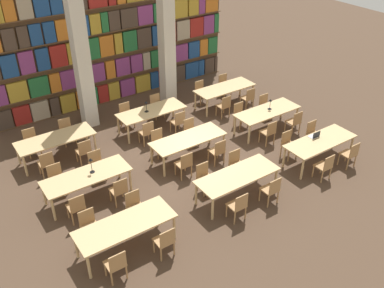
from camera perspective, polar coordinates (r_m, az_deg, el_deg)
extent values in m
plane|color=#4C3828|center=(13.66, -0.55, -2.00)|extent=(40.00, 40.00, 0.00)
cube|color=brown|center=(16.69, -11.07, 14.50)|extent=(10.24, 0.06, 5.50)
cube|color=brown|center=(17.70, -10.16, 6.07)|extent=(10.24, 0.35, 0.03)
cube|color=#47382D|center=(16.47, -23.89, 2.98)|extent=(0.61, 0.20, 0.71)
cube|color=maroon|center=(16.56, -21.76, 3.64)|extent=(0.59, 0.20, 0.71)
cube|color=tan|center=(16.67, -19.64, 4.30)|extent=(0.63, 0.20, 0.71)
cube|color=#47382D|center=(16.78, -17.86, 4.84)|extent=(0.32, 0.20, 0.71)
cube|color=#B7932D|center=(16.91, -16.24, 5.33)|extent=(0.56, 0.20, 0.71)
cube|color=orange|center=(17.05, -14.54, 5.84)|extent=(0.39, 0.20, 0.71)
cube|color=#236B38|center=(17.18, -13.16, 6.25)|extent=(0.41, 0.20, 0.71)
cube|color=maroon|center=(17.32, -11.82, 6.64)|extent=(0.42, 0.20, 0.71)
cube|color=#B7932D|center=(17.48, -10.44, 7.04)|extent=(0.45, 0.20, 0.71)
cube|color=#84387A|center=(17.71, -8.66, 7.55)|extent=(0.61, 0.20, 0.71)
cube|color=#B7932D|center=(17.99, -6.65, 8.12)|extent=(0.65, 0.20, 0.71)
cube|color=navy|center=(18.23, -5.10, 8.54)|extent=(0.36, 0.20, 0.71)
cube|color=maroon|center=(18.40, -4.06, 8.83)|extent=(0.36, 0.20, 0.71)
cube|color=#84387A|center=(18.58, -2.99, 9.12)|extent=(0.32, 0.20, 0.71)
cube|color=#47382D|center=(18.81, -1.74, 9.45)|extent=(0.52, 0.20, 0.71)
cube|color=navy|center=(19.14, -0.12, 9.87)|extent=(0.68, 0.20, 0.71)
cube|color=navy|center=(19.40, 1.14, 10.19)|extent=(0.28, 0.20, 0.71)
cube|color=#47382D|center=(19.65, 2.22, 10.46)|extent=(0.51, 0.20, 0.71)
cube|color=#47382D|center=(19.85, 3.08, 10.68)|extent=(0.14, 0.20, 0.71)
cube|color=brown|center=(17.32, -10.45, 8.78)|extent=(10.24, 0.35, 0.03)
cube|color=#84387A|center=(16.10, -24.12, 5.97)|extent=(0.34, 0.20, 0.71)
cube|color=#B7932D|center=(16.18, -22.24, 6.54)|extent=(0.67, 0.20, 0.71)
cube|color=#236B38|center=(16.31, -19.77, 7.27)|extent=(0.68, 0.20, 0.71)
cube|color=orange|center=(16.44, -17.84, 7.84)|extent=(0.38, 0.20, 0.71)
cube|color=#84387A|center=(16.57, -16.19, 8.31)|extent=(0.59, 0.20, 0.71)
cube|color=maroon|center=(16.72, -14.52, 8.78)|extent=(0.33, 0.20, 0.71)
cube|color=#84387A|center=(16.89, -12.74, 9.27)|extent=(0.68, 0.20, 0.71)
cube|color=orange|center=(17.10, -10.91, 9.77)|extent=(0.37, 0.20, 0.71)
cube|color=#84387A|center=(17.30, -9.29, 10.20)|extent=(0.58, 0.20, 0.71)
cube|color=#84387A|center=(17.54, -7.49, 10.67)|extent=(0.50, 0.20, 0.71)
cube|color=tan|center=(17.73, -6.18, 11.00)|extent=(0.31, 0.20, 0.71)
cube|color=#236B38|center=(17.93, -4.90, 11.32)|extent=(0.47, 0.20, 0.71)
cube|color=navy|center=(18.20, -3.28, 11.71)|extent=(0.61, 0.20, 0.71)
cube|color=#84387A|center=(18.52, -1.55, 12.12)|extent=(0.63, 0.20, 0.71)
cube|color=navy|center=(18.86, 0.15, 12.52)|extent=(0.54, 0.20, 0.71)
cube|color=orange|center=(19.14, 1.45, 12.81)|extent=(0.41, 0.20, 0.71)
cube|color=#236B38|center=(19.41, 2.64, 13.07)|extent=(0.49, 0.20, 0.71)
cube|color=brown|center=(16.98, -10.75, 11.61)|extent=(10.24, 0.35, 0.03)
cube|color=navy|center=(15.81, -23.26, 9.55)|extent=(0.53, 0.20, 0.79)
cube|color=#84387A|center=(15.91, -21.24, 10.13)|extent=(0.50, 0.20, 0.79)
cube|color=navy|center=(16.03, -19.36, 10.66)|extent=(0.44, 0.20, 0.79)
cube|color=maroon|center=(16.17, -17.43, 11.19)|extent=(0.59, 0.20, 0.79)
cube|color=#B7932D|center=(16.32, -15.60, 11.68)|extent=(0.45, 0.20, 0.79)
cube|color=#236B38|center=(16.52, -13.48, 12.22)|extent=(0.70, 0.20, 0.79)
cube|color=orange|center=(16.74, -11.41, 12.74)|extent=(0.54, 0.20, 0.79)
cube|color=#B7932D|center=(16.93, -9.87, 13.12)|extent=(0.31, 0.20, 0.79)
cube|color=#236B38|center=(17.12, -8.36, 13.47)|extent=(0.57, 0.20, 0.79)
cube|color=#47382D|center=(17.39, -6.50, 13.90)|extent=(0.61, 0.20, 0.79)
cube|color=navy|center=(17.66, -4.73, 14.29)|extent=(0.47, 0.20, 0.79)
cube|color=maroon|center=(17.93, -3.16, 14.62)|extent=(0.58, 0.20, 0.79)
cube|color=tan|center=(18.27, -1.29, 15.01)|extent=(0.62, 0.20, 0.79)
cube|color=maroon|center=(18.63, 0.51, 15.36)|extent=(0.67, 0.20, 0.79)
cube|color=#84387A|center=(18.98, 2.12, 15.66)|extent=(0.53, 0.20, 0.79)
cube|color=#236B38|center=(19.21, 3.15, 15.85)|extent=(0.22, 0.20, 0.79)
cube|color=brown|center=(16.68, -11.08, 14.55)|extent=(10.24, 0.35, 0.03)
cube|color=#47382D|center=(15.56, -23.28, 12.71)|extent=(0.42, 0.20, 0.72)
cube|color=#47382D|center=(15.64, -21.68, 13.15)|extent=(0.35, 0.20, 0.72)
cube|color=navy|center=(15.73, -20.20, 13.55)|extent=(0.40, 0.20, 0.72)
cube|color=navy|center=(15.85, -18.56, 13.98)|extent=(0.39, 0.20, 0.72)
cube|color=orange|center=(15.98, -16.87, 14.41)|extent=(0.51, 0.20, 0.72)
cube|color=navy|center=(16.17, -14.74, 14.93)|extent=(0.63, 0.20, 0.72)
cube|color=#B7932D|center=(16.35, -12.87, 15.37)|extent=(0.40, 0.20, 0.72)
cube|color=#236B38|center=(16.49, -11.66, 15.64)|extent=(0.27, 0.20, 0.72)
cube|color=#47382D|center=(16.63, -10.43, 15.91)|extent=(0.43, 0.20, 0.72)
cube|color=#47382D|center=(16.88, -8.48, 16.33)|extent=(0.68, 0.20, 0.72)
cube|color=#84387A|center=(17.18, -6.36, 16.76)|extent=(0.64, 0.20, 0.72)
cube|color=#236B38|center=(17.46, -4.54, 17.11)|extent=(0.49, 0.20, 0.72)
cube|color=#84387A|center=(17.67, -3.29, 17.34)|extent=(0.26, 0.20, 0.72)
cube|color=#B7932D|center=(17.95, -1.73, 17.61)|extent=(0.69, 0.20, 0.72)
cube|color=#B7932D|center=(18.30, 0.09, 17.92)|extent=(0.47, 0.20, 0.72)
cube|color=#84387A|center=(18.53, 1.20, 18.09)|extent=(0.31, 0.20, 0.72)
cube|color=orange|center=(18.82, 2.51, 18.29)|extent=(0.63, 0.20, 0.72)
cube|color=brown|center=(16.43, -11.43, 17.59)|extent=(10.24, 0.35, 0.03)
cube|color=orange|center=(15.35, -23.31, 16.18)|extent=(0.37, 0.20, 0.76)
cube|color=tan|center=(15.45, -21.49, 16.65)|extent=(0.47, 0.20, 0.76)
cube|color=navy|center=(15.58, -19.53, 17.14)|extent=(0.50, 0.20, 0.76)
cube|color=navy|center=(15.71, -17.76, 17.56)|extent=(0.40, 0.20, 0.76)
cube|color=#236B38|center=(15.84, -16.13, 17.93)|extent=(0.37, 0.20, 0.76)
cube|color=silver|center=(14.80, -14.80, 12.76)|extent=(0.49, 0.49, 6.00)
cube|color=silver|center=(16.14, -3.47, 15.35)|extent=(0.49, 0.49, 6.00)
cube|color=tan|center=(10.33, -8.91, -10.56)|extent=(2.40, 0.91, 0.04)
cylinder|color=tan|center=(10.09, -13.59, -15.63)|extent=(0.07, 0.07, 0.72)
cylinder|color=tan|center=(10.72, -2.38, -11.00)|extent=(0.07, 0.07, 0.72)
cylinder|color=tan|center=(10.61, -15.19, -13.01)|extent=(0.07, 0.07, 0.72)
cylinder|color=tan|center=(11.20, -4.47, -8.79)|extent=(0.07, 0.07, 0.72)
cylinder|color=tan|center=(10.18, -11.49, -16.04)|extent=(0.04, 0.04, 0.41)
cylinder|color=tan|center=(10.26, -9.60, -15.28)|extent=(0.04, 0.04, 0.41)
cylinder|color=tan|center=(9.97, -10.64, -17.30)|extent=(0.04, 0.04, 0.41)
cylinder|color=tan|center=(10.05, -8.71, -16.50)|extent=(0.04, 0.04, 0.41)
cube|color=tan|center=(9.95, -10.24, -15.41)|extent=(0.42, 0.40, 0.04)
cube|color=tan|center=(9.66, -9.88, -15.19)|extent=(0.40, 0.03, 0.42)
cylinder|color=tan|center=(10.94, -11.99, -11.91)|extent=(0.04, 0.04, 0.41)
cylinder|color=tan|center=(10.86, -13.75, -12.58)|extent=(0.04, 0.04, 0.41)
cylinder|color=tan|center=(11.17, -12.71, -10.86)|extent=(0.04, 0.04, 0.41)
cylinder|color=tan|center=(11.10, -14.43, -11.51)|extent=(0.04, 0.04, 0.41)
cube|color=tan|center=(10.86, -13.37, -10.85)|extent=(0.42, 0.40, 0.04)
cube|color=tan|center=(10.84, -13.91, -9.39)|extent=(0.40, 0.03, 0.42)
cylinder|color=tan|center=(10.51, -5.12, -13.38)|extent=(0.04, 0.04, 0.41)
cylinder|color=tan|center=(10.64, -3.40, -12.63)|extent=(0.04, 0.04, 0.41)
cylinder|color=tan|center=(10.31, -4.14, -14.52)|extent=(0.04, 0.04, 0.41)
cylinder|color=tan|center=(10.43, -2.39, -13.73)|extent=(0.04, 0.04, 0.41)
cube|color=tan|center=(10.31, -3.81, -12.69)|extent=(0.42, 0.40, 0.04)
cube|color=tan|center=(10.03, -3.30, -12.39)|extent=(0.40, 0.03, 0.42)
cylinder|color=tan|center=(11.29, -6.12, -9.57)|extent=(0.04, 0.04, 0.41)
cylinder|color=tan|center=(11.17, -7.75, -10.24)|extent=(0.04, 0.04, 0.41)
cylinder|color=tan|center=(11.52, -6.95, -8.62)|extent=(0.04, 0.04, 0.41)
cylinder|color=tan|center=(11.41, -8.56, -9.26)|extent=(0.04, 0.04, 0.41)
cube|color=tan|center=(11.20, -7.42, -8.56)|extent=(0.42, 0.40, 0.04)
cube|color=tan|center=(11.18, -7.95, -7.14)|extent=(0.40, 0.03, 0.42)
cube|color=tan|center=(11.77, 6.09, -4.18)|extent=(2.40, 0.91, 0.04)
cylinder|color=tan|center=(11.22, 2.76, -8.63)|extent=(0.07, 0.07, 0.72)
cylinder|color=tan|center=(12.42, 11.09, -4.65)|extent=(0.07, 0.07, 0.72)
cylinder|color=tan|center=(11.68, 0.54, -6.63)|extent=(0.07, 0.07, 0.72)
cylinder|color=tan|center=(12.84, 8.77, -3.01)|extent=(0.07, 0.07, 0.72)
cylinder|color=tan|center=(11.42, 4.63, -8.87)|extent=(0.04, 0.04, 0.41)
cylinder|color=tan|center=(11.60, 6.04, -8.19)|extent=(0.04, 0.04, 0.41)
cylinder|color=tan|center=(11.23, 5.72, -9.80)|extent=(0.04, 0.04, 0.41)
cylinder|color=tan|center=(11.41, 7.13, -9.09)|extent=(0.04, 0.04, 0.41)
cube|color=tan|center=(11.27, 5.94, -8.12)|extent=(0.42, 0.40, 0.04)
cube|color=tan|center=(11.01, 6.62, -7.72)|extent=(0.40, 0.03, 0.42)
cylinder|color=tan|center=(12.20, 3.01, -5.66)|extent=(0.04, 0.04, 0.41)
cylinder|color=tan|center=(12.03, 1.63, -6.26)|extent=(0.04, 0.04, 0.41)
cylinder|color=tan|center=(12.41, 2.06, -4.87)|extent=(0.04, 0.04, 0.41)
cylinder|color=tan|center=(12.25, 0.69, -5.45)|extent=(0.04, 0.04, 0.41)
cube|color=tan|center=(12.08, 1.87, -4.71)|extent=(0.42, 0.40, 0.04)
cube|color=tan|center=(12.07, 1.37, -3.40)|extent=(0.40, 0.03, 0.42)
cylinder|color=tan|center=(12.03, 9.01, -6.73)|extent=(0.04, 0.04, 0.41)
cylinder|color=tan|center=(12.24, 10.26, -6.10)|extent=(0.04, 0.04, 0.41)
cylinder|color=tan|center=(11.85, 10.11, -7.56)|extent=(0.04, 0.04, 0.41)
cylinder|color=tan|center=(12.06, 11.37, -6.91)|extent=(0.04, 0.04, 0.41)
cube|color=tan|center=(11.90, 10.29, -5.98)|extent=(0.42, 0.40, 0.04)
cube|color=tan|center=(11.66, 11.02, -5.55)|extent=(0.40, 0.03, 0.42)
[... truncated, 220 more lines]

